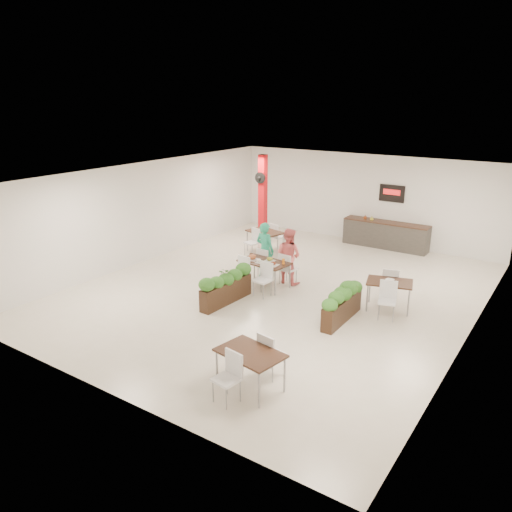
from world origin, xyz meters
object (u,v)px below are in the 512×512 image
Objects in this scene: side_table_a at (265,235)px; red_column at (263,198)px; service_counter at (386,234)px; planter_right at (342,302)px; diner_woman at (288,256)px; side_table_b at (389,286)px; main_table at (264,265)px; planter_left at (226,285)px; diner_man at (265,250)px; side_table_c at (250,358)px.

red_column is at bearing 142.71° from side_table_a.
side_table_a is (-3.24, -2.87, 0.14)m from service_counter.
diner_woman is at bearing 147.72° from planter_right.
planter_right is 1.46m from side_table_b.
side_table_a is at bearing 140.22° from side_table_b.
diner_woman reaches higher than main_table.
diner_man is at bearing 95.65° from planter_left.
side_table_b is at bearing -29.00° from red_column.
diner_man is at bearing 5.05° from diner_woman.
red_column is 4.60m from main_table.
service_counter reaches higher than side_table_a.
service_counter is 4.33m from side_table_a.
service_counter reaches higher than diner_man.
side_table_a is (-4.51, 3.58, 0.14)m from planter_right.
red_column reaches higher than side_table_b.
side_table_a is at bearing -138.49° from service_counter.
planter_left reaches higher than side_table_b.
planter_right is (2.37, -1.50, -0.32)m from diner_woman.
red_column is at bearing 135.11° from side_table_b.
diner_man is 0.90× the size of planter_left.
diner_woman reaches higher than planter_left.
planter_left is (2.32, -5.27, -1.14)m from red_column.
diner_woman is at bearing 159.91° from side_table_b.
red_column is 9.72m from side_table_c.
red_column reaches higher than side_table_c.
side_table_c is (1.10, -10.08, 0.13)m from service_counter.
service_counter reaches higher than diner_woman.
diner_man reaches higher than side_table_b.
planter_left is (-0.17, -1.54, -0.13)m from main_table.
side_table_a is (0.76, -1.00, -1.01)m from red_column.
side_table_c is at bearing -115.86° from side_table_b.
planter_left is 4.15m from side_table_b.
planter_right reaches higher than side_table_a.
diner_woman is at bearing 75.08° from planter_left.
red_column is 3.81m from diner_man.
planter_left is at bearing -96.44° from main_table.
side_table_b is (1.97, -5.17, 0.13)m from service_counter.
diner_man is at bearing 120.80° from main_table.
diner_man reaches higher than side_table_a.
side_table_b is at bearing 89.61° from side_table_c.
red_column is at bearing 113.73° from planter_left.
diner_woman is 2.29m from planter_left.
red_column reaches higher than side_table_a.
red_column is 1.72× the size of planter_left.
red_column reaches higher than diner_man.
red_column is at bearing -50.67° from diner_man.
planter_left is at bearing 100.71° from diner_man.
diner_woman is 0.97× the size of side_table_a.
diner_woman is 5.59m from side_table_c.
main_table is 1.02× the size of diner_man.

